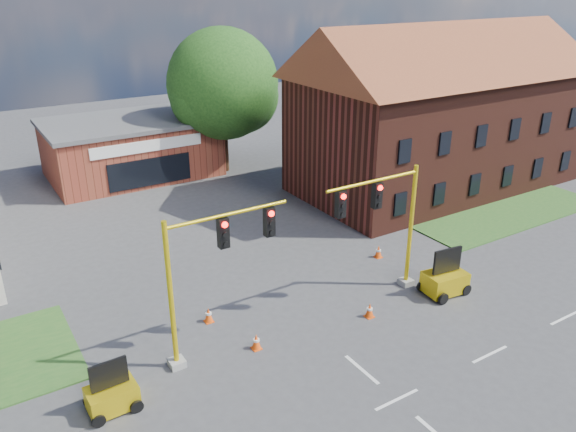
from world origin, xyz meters
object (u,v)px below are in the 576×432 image
at_px(signal_mast_west, 210,267).
at_px(trailer_east, 445,280).
at_px(signal_mast_east, 385,219).
at_px(pickup_white, 393,202).
at_px(trailer_west, 112,395).

distance_m(signal_mast_west, trailer_east, 11.91).
height_order(signal_mast_west, signal_mast_east, same).
relative_size(signal_mast_west, pickup_white, 1.11).
relative_size(signal_mast_east, trailer_east, 2.75).
bearing_deg(trailer_west, signal_mast_west, 11.46).
height_order(signal_mast_east, trailer_east, signal_mast_east).
bearing_deg(pickup_white, trailer_west, 114.90).
xyz_separation_m(signal_mast_east, pickup_white, (7.31, 7.36, -3.14)).
height_order(signal_mast_east, trailer_west, signal_mast_east).
bearing_deg(signal_mast_west, pickup_white, 24.68).
bearing_deg(trailer_west, trailer_east, -3.66).
xyz_separation_m(signal_mast_west, signal_mast_east, (8.71, 0.00, 0.00)).
bearing_deg(signal_mast_west, trailer_east, -7.80).
distance_m(trailer_east, pickup_white, 10.06).
bearing_deg(trailer_east, signal_mast_west, 178.72).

